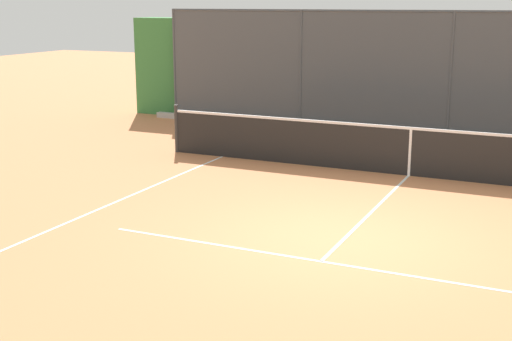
{
  "coord_description": "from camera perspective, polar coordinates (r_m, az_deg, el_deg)",
  "views": [
    {
      "loc": [
        -2.82,
        9.08,
        3.31
      ],
      "look_at": [
        1.07,
        0.66,
        1.05
      ],
      "focal_mm": 48.89,
      "sensor_mm": 36.0,
      "label": 1
    }
  ],
  "objects": [
    {
      "name": "tennis_net",
      "position": [
        13.8,
        12.49,
        1.58
      ],
      "size": [
        10.58,
        0.09,
        1.07
      ],
      "color": "#2D2D2D",
      "rests_on": "ground"
    },
    {
      "name": "court_line_markings",
      "position": [
        8.92,
        4.62,
        -8.11
      ],
      "size": [
        8.24,
        9.28,
        0.01
      ],
      "color": "white",
      "rests_on": "ground"
    },
    {
      "name": "fence_backdrop",
      "position": [
        18.3,
        15.93,
        7.21
      ],
      "size": [
        18.57,
        1.37,
        3.11
      ],
      "color": "#474C51",
      "rests_on": "ground"
    },
    {
      "name": "ground_plane",
      "position": [
        10.07,
        7.18,
        -5.62
      ],
      "size": [
        60.0,
        60.0,
        0.0
      ],
      "primitive_type": "plane",
      "color": "#C67A4C"
    }
  ]
}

